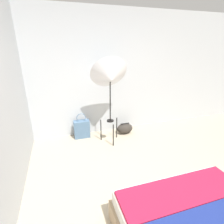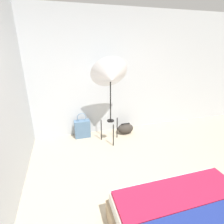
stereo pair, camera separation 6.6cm
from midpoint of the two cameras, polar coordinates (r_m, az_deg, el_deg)
The scene contains 6 objects.
ground_plane at distance 2.39m, azimuth 13.29°, elevation -31.36°, with size 14.00×14.00×0.00m, color tan.
wall_back at distance 3.78m, azimuth -3.13°, elevation 11.98°, with size 8.00×0.05×2.60m.
wall_side_left at distance 2.40m, azimuth -31.64°, elevation 3.86°, with size 0.05×8.00×2.60m.
photo_umbrella at distance 3.28m, azimuth 0.06°, elevation 11.39°, with size 0.71×0.57×1.71m.
tote_bag at distance 3.85m, azimuth -9.16°, elevation -5.37°, with size 0.33×0.16×0.56m.
duffel_bag at distance 4.00m, azimuth 4.86°, elevation -5.41°, with size 0.37×0.23×0.24m.
Camera 2 is at (-0.82, -1.24, 1.87)m, focal length 28.00 mm.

